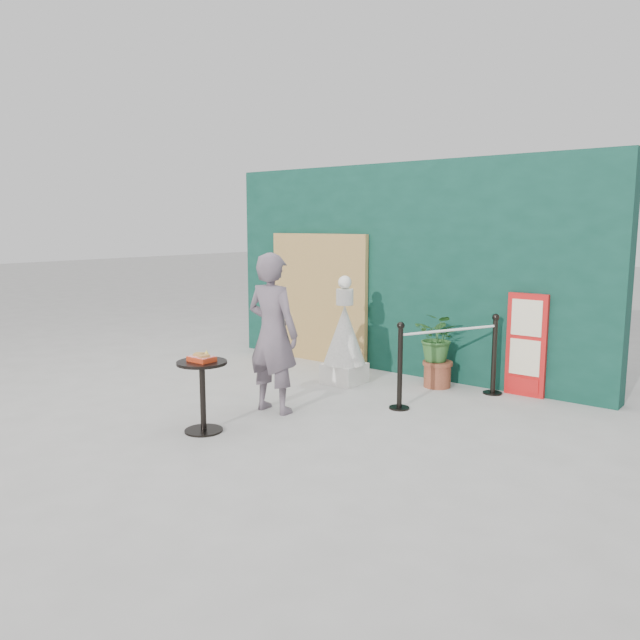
{
  "coord_description": "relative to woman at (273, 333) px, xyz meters",
  "views": [
    {
      "loc": [
        4.6,
        -4.64,
        2.15
      ],
      "look_at": [
        0.0,
        1.2,
        1.0
      ],
      "focal_mm": 35.0,
      "sensor_mm": 36.0,
      "label": 1
    }
  ],
  "objects": [
    {
      "name": "ground",
      "position": [
        0.15,
        -0.51,
        -0.92
      ],
      "size": [
        60.0,
        60.0,
        0.0
      ],
      "primitive_type": "plane",
      "color": "#ADAAA5",
      "rests_on": "ground"
    },
    {
      "name": "back_wall",
      "position": [
        0.15,
        2.64,
        0.58
      ],
      "size": [
        6.0,
        0.3,
        3.0
      ],
      "primitive_type": "cube",
      "color": "#0A3126",
      "rests_on": "ground"
    },
    {
      "name": "bamboo_fence",
      "position": [
        -1.25,
        2.43,
        0.08
      ],
      "size": [
        1.8,
        0.08,
        2.0
      ],
      "primitive_type": "cube",
      "color": "tan",
      "rests_on": "ground"
    },
    {
      "name": "woman",
      "position": [
        0.0,
        0.0,
        0.0
      ],
      "size": [
        0.7,
        0.48,
        1.83
      ],
      "primitive_type": "imported",
      "rotation": [
        0.0,
        0.0,
        3.2
      ],
      "color": "#655661",
      "rests_on": "ground"
    },
    {
      "name": "menu_board",
      "position": [
        2.05,
        2.44,
        -0.27
      ],
      "size": [
        0.5,
        0.07,
        1.3
      ],
      "color": "red",
      "rests_on": "ground"
    },
    {
      "name": "statue",
      "position": [
        -0.12,
        1.56,
        -0.32
      ],
      "size": [
        0.57,
        0.57,
        1.47
      ],
      "color": "white",
      "rests_on": "ground"
    },
    {
      "name": "cafe_table",
      "position": [
        -0.09,
        -0.98,
        -0.42
      ],
      "size": [
        0.52,
        0.52,
        0.75
      ],
      "color": "black",
      "rests_on": "ground"
    },
    {
      "name": "food_basket",
      "position": [
        -0.09,
        -0.98,
        -0.13
      ],
      "size": [
        0.26,
        0.19,
        0.11
      ],
      "color": "red",
      "rests_on": "cafe_table"
    },
    {
      "name": "planter",
      "position": [
        0.98,
        2.15,
        -0.34
      ],
      "size": [
        0.59,
        0.51,
        1.0
      ],
      "color": "brown",
      "rests_on": "ground"
    },
    {
      "name": "stanchion_barrier",
      "position": [
        1.4,
        1.63,
        -0.42
      ],
      "size": [
        0.84,
        1.54,
        1.03
      ],
      "color": "black",
      "rests_on": "ground"
    }
  ]
}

